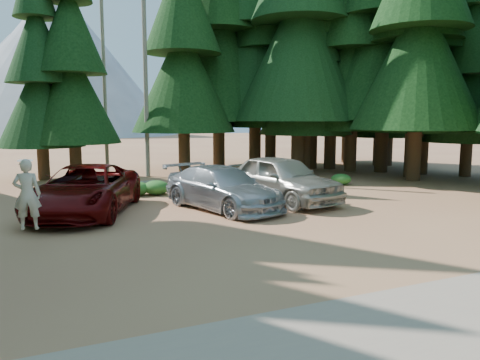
{
  "coord_description": "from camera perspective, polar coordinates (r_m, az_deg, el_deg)",
  "views": [
    {
      "loc": [
        -5.02,
        -11.51,
        3.31
      ],
      "look_at": [
        1.17,
        2.5,
        1.25
      ],
      "focal_mm": 35.0,
      "sensor_mm": 36.0,
      "label": 1
    }
  ],
  "objects": [
    {
      "name": "silver_minivan_center",
      "position": [
        16.93,
        -2.15,
        -0.98
      ],
      "size": [
        3.58,
        5.7,
        1.54
      ],
      "primitive_type": "imported",
      "rotation": [
        0.0,
        0.0,
        0.29
      ],
      "color": "#ABAFB3",
      "rests_on": "ground"
    },
    {
      "name": "log_left",
      "position": [
        22.52,
        -14.47,
        -0.7
      ],
      "size": [
        3.61,
        1.21,
        0.26
      ],
      "primitive_type": "cylinder",
      "rotation": [
        0.0,
        1.57,
        0.26
      ],
      "color": "#71695A",
      "rests_on": "ground"
    },
    {
      "name": "frisbee_player",
      "position": [
        12.92,
        -24.52,
        -1.56
      ],
      "size": [
        0.71,
        0.52,
        1.8
      ],
      "rotation": [
        0.0,
        0.0,
        2.99
      ],
      "color": "beige",
      "rests_on": "ground"
    },
    {
      "name": "red_pickup",
      "position": [
        16.89,
        -18.34,
        -1.14
      ],
      "size": [
        4.91,
        6.66,
        1.68
      ],
      "primitive_type": "imported",
      "rotation": [
        0.0,
        0.0,
        -0.4
      ],
      "color": "#5A0707",
      "rests_on": "ground"
    },
    {
      "name": "snag_back",
      "position": [
        27.83,
        -16.19,
        10.84
      ],
      "size": [
        0.2,
        0.2,
        10.0
      ],
      "primitive_type": "cylinder",
      "color": "#71695A",
      "rests_on": "ground"
    },
    {
      "name": "gravel_strip",
      "position": [
        7.82,
        20.15,
        -17.81
      ],
      "size": [
        26.0,
        3.5,
        0.01
      ],
      "primitive_type": "cube",
      "color": "tan",
      "rests_on": "ground"
    },
    {
      "name": "snag_front",
      "position": [
        26.79,
        -11.47,
        13.27
      ],
      "size": [
        0.24,
        0.24,
        12.0
      ],
      "primitive_type": "cylinder",
      "color": "#71695A",
      "rests_on": "ground"
    },
    {
      "name": "log_right",
      "position": [
        23.45,
        2.86,
        -0.04
      ],
      "size": [
        5.44,
        0.51,
        0.35
      ],
      "primitive_type": "cylinder",
      "rotation": [
        0.0,
        1.57,
        -0.03
      ],
      "color": "#71695A",
      "rests_on": "ground"
    },
    {
      "name": "mountain_peak",
      "position": [
        100.22,
        -22.89,
        12.44
      ],
      "size": [
        48.0,
        50.0,
        28.0
      ],
      "color": "gray",
      "rests_on": "ground"
    },
    {
      "name": "shrub_edge_east",
      "position": [
        23.62,
        12.21,
        0.09
      ],
      "size": [
        0.99,
        0.99,
        0.54
      ],
      "primitive_type": "ellipsoid",
      "color": "#1C6020",
      "rests_on": "ground"
    },
    {
      "name": "forest_belt_north",
      "position": [
        27.18,
        -13.01,
        0.46
      ],
      "size": [
        36.0,
        7.0,
        22.0
      ],
      "primitive_type": null,
      "color": "black",
      "rests_on": "ground"
    },
    {
      "name": "shrub_center_right",
      "position": [
        20.43,
        -10.18,
        -0.91
      ],
      "size": [
        1.12,
        1.12,
        0.62
      ],
      "primitive_type": "ellipsoid",
      "color": "#1C6020",
      "rests_on": "ground"
    },
    {
      "name": "log_mid",
      "position": [
        24.33,
        0.33,
        0.14
      ],
      "size": [
        2.84,
        1.67,
        0.25
      ],
      "primitive_type": "cylinder",
      "rotation": [
        0.0,
        1.57,
        -0.49
      ],
      "color": "#71695A",
      "rests_on": "ground"
    },
    {
      "name": "ground",
      "position": [
        12.98,
        -0.27,
        -7.11
      ],
      "size": [
        160.0,
        160.0,
        0.0
      ],
      "primitive_type": "plane",
      "color": "#AD6A49",
      "rests_on": "ground"
    },
    {
      "name": "silver_minivan_right",
      "position": [
        18.38,
        5.06,
        0.16
      ],
      "size": [
        3.3,
        5.75,
        1.84
      ],
      "primitive_type": "imported",
      "rotation": [
        0.0,
        0.0,
        0.22
      ],
      "color": "#B3AD9F",
      "rests_on": "ground"
    },
    {
      "name": "shrub_center_left",
      "position": [
        20.38,
        -12.51,
        -1.03
      ],
      "size": [
        1.08,
        1.08,
        0.59
      ],
      "primitive_type": "ellipsoid",
      "color": "#1C6020",
      "rests_on": "ground"
    },
    {
      "name": "shrub_far_right",
      "position": [
        20.78,
        1.24,
        -0.5
      ],
      "size": [
        1.31,
        1.31,
        0.72
      ],
      "primitive_type": "ellipsoid",
      "color": "#1C6020",
      "rests_on": "ground"
    },
    {
      "name": "shrub_left",
      "position": [
        21.36,
        -16.33,
        -0.96
      ],
      "size": [
        0.81,
        0.81,
        0.44
      ],
      "primitive_type": "ellipsoid",
      "color": "#1C6020",
      "rests_on": "ground"
    },
    {
      "name": "shrub_right",
      "position": [
        19.94,
        -0.57,
        -1.05
      ],
      "size": [
        1.06,
        1.06,
        0.58
      ],
      "primitive_type": "ellipsoid",
      "color": "#1C6020",
      "rests_on": "ground"
    }
  ]
}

